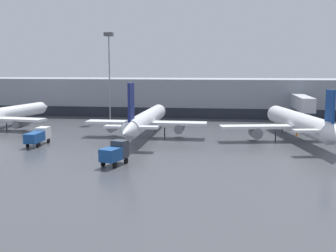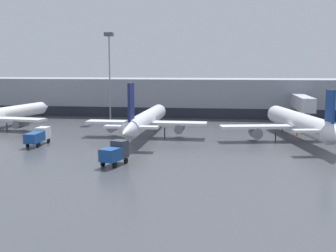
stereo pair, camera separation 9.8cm
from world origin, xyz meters
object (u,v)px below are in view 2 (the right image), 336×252
object	(u,v)px
parked_jet_2	(300,123)
apron_light_mast_1	(109,52)
service_truck_1	(38,136)
parked_jet_3	(146,120)
service_truck_2	(115,152)
traffic_cone_0	(27,141)
traffic_cone_2	(297,133)

from	to	relation	value
parked_jet_2	apron_light_mast_1	xyz separation A→B (m)	(-38.12, 21.88, 12.35)
service_truck_1	parked_jet_3	bearing A→B (deg)	-57.49
apron_light_mast_1	parked_jet_3	bearing A→B (deg)	-60.32
parked_jet_3	service_truck_2	bearing A→B (deg)	-179.56
parked_jet_3	service_truck_1	distance (m)	17.75
parked_jet_2	traffic_cone_0	xyz separation A→B (m)	(-43.18, -8.16, -2.54)
traffic_cone_0	apron_light_mast_1	bearing A→B (deg)	80.43
service_truck_1	service_truck_2	distance (m)	18.82
service_truck_1	traffic_cone_0	bearing A→B (deg)	58.53
parked_jet_3	traffic_cone_0	world-z (taller)	parked_jet_3
parked_jet_3	service_truck_2	distance (m)	20.66
traffic_cone_0	service_truck_1	bearing A→B (deg)	-31.47
service_truck_2	traffic_cone_0	bearing A→B (deg)	71.39
traffic_cone_2	service_truck_2	bearing A→B (deg)	-134.07
traffic_cone_0	service_truck_2	bearing A→B (deg)	-35.46
parked_jet_3	apron_light_mast_1	bearing A→B (deg)	29.35
parked_jet_3	apron_light_mast_1	world-z (taller)	apron_light_mast_1
parked_jet_2	traffic_cone_0	size ratio (longest dim) A/B	50.99
parked_jet_3	traffic_cone_0	distance (m)	19.57
service_truck_2	service_truck_1	bearing A→B (deg)	70.68
service_truck_1	apron_light_mast_1	world-z (taller)	apron_light_mast_1
parked_jet_3	traffic_cone_2	bearing A→B (deg)	-77.76
service_truck_2	traffic_cone_0	xyz separation A→B (m)	(-18.04, 12.85, -1.24)
service_truck_2	parked_jet_3	bearing A→B (deg)	17.62
parked_jet_2	traffic_cone_0	bearing A→B (deg)	89.28
parked_jet_3	apron_light_mast_1	xyz separation A→B (m)	(-12.70, 22.27, 12.23)
parked_jet_3	service_truck_1	bearing A→B (deg)	122.18
parked_jet_2	parked_jet_3	xyz separation A→B (m)	(-25.42, -0.40, 0.12)
traffic_cone_2	apron_light_mast_1	world-z (taller)	apron_light_mast_1
parked_jet_2	traffic_cone_0	world-z (taller)	parked_jet_2
service_truck_1	traffic_cone_0	distance (m)	3.53
parked_jet_2	service_truck_2	distance (m)	32.79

